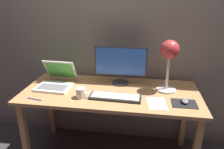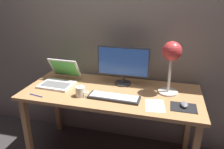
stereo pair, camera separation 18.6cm
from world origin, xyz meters
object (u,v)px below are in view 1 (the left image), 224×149
(laptop, at_px, (57,79))
(pen, at_px, (34,99))
(keyboard_main, at_px, (115,97))
(mouse, at_px, (185,101))
(coffee_mug, at_px, (81,93))
(desk_lamp, at_px, (169,54))
(monitor, at_px, (121,63))

(laptop, xyz_separation_m, pen, (-0.07, -0.32, -0.06))
(keyboard_main, xyz_separation_m, mouse, (0.57, 0.00, 0.01))
(coffee_mug, bearing_deg, desk_lamp, 19.72)
(mouse, distance_m, pen, 1.25)
(mouse, relative_size, pen, 0.69)
(pen, bearing_deg, coffee_mug, 13.74)
(keyboard_main, bearing_deg, pen, -169.51)
(monitor, distance_m, keyboard_main, 0.38)
(mouse, xyz_separation_m, pen, (-1.24, -0.13, -0.02))
(keyboard_main, relative_size, mouse, 4.63)
(monitor, xyz_separation_m, keyboard_main, (-0.01, -0.32, -0.20))
(keyboard_main, height_order, pen, keyboard_main)
(mouse, bearing_deg, keyboard_main, -179.51)
(laptop, bearing_deg, keyboard_main, -18.56)
(monitor, distance_m, mouse, 0.67)
(monitor, bearing_deg, laptop, -168.68)
(desk_lamp, xyz_separation_m, pen, (-1.11, -0.35, -0.34))
(keyboard_main, bearing_deg, monitor, 88.64)
(mouse, bearing_deg, desk_lamp, 119.95)
(pen, bearing_deg, keyboard_main, 10.49)
(pen, bearing_deg, monitor, 33.30)
(keyboard_main, relative_size, coffee_mug, 3.79)
(desk_lamp, bearing_deg, pen, -162.28)
(desk_lamp, bearing_deg, laptop, -178.31)
(desk_lamp, bearing_deg, coffee_mug, -160.28)
(monitor, height_order, laptop, monitor)
(monitor, distance_m, laptop, 0.63)
(monitor, relative_size, pen, 3.54)
(monitor, height_order, coffee_mug, monitor)
(coffee_mug, bearing_deg, laptop, 142.89)
(mouse, height_order, pen, mouse)
(desk_lamp, distance_m, coffee_mug, 0.83)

